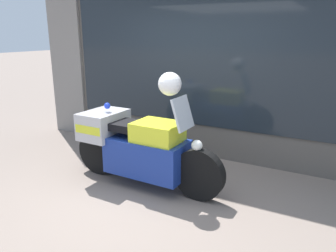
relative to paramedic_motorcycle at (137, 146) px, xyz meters
The scene contains 5 objects.
ground_plane 0.73m from the paramedic_motorcycle, 54.98° to the right, with size 60.00×60.00×0.00m, color gray.
shop_building 2.15m from the paramedic_motorcycle, 94.14° to the left, with size 6.60×0.55×3.93m.
window_display 1.75m from the paramedic_motorcycle, 69.97° to the left, with size 5.34×0.30×2.07m.
paramedic_motorcycle is the anchor object (origin of this frame).
white_helmet 1.02m from the paramedic_motorcycle, ahead, with size 0.29×0.29×0.29m, color white.
Camera 1 is at (2.13, -3.12, 2.04)m, focal length 35.00 mm.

